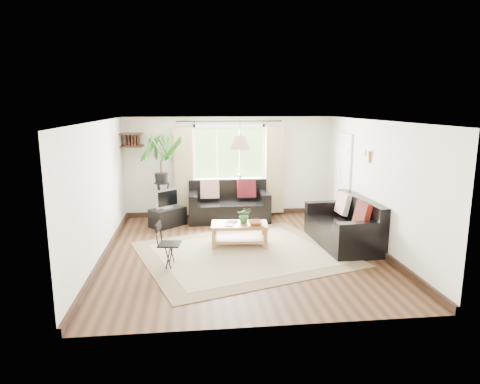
{
  "coord_description": "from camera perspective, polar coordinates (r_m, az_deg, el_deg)",
  "views": [
    {
      "loc": [
        -0.89,
        -7.5,
        2.67
      ],
      "look_at": [
        0.0,
        0.4,
        1.05
      ],
      "focal_mm": 32.0,
      "sensor_mm": 36.0,
      "label": 1
    }
  ],
  "objects": [
    {
      "name": "ceiling",
      "position": [
        7.56,
        0.34,
        9.47
      ],
      "size": [
        5.5,
        5.5,
        0.0
      ],
      "primitive_type": "plane",
      "rotation": [
        3.14,
        0.0,
        0.0
      ],
      "color": "white",
      "rests_on": "floor"
    },
    {
      "name": "sofa_right",
      "position": [
        8.52,
        13.53,
        -4.02
      ],
      "size": [
        1.9,
        1.03,
        0.87
      ],
      "primitive_type": null,
      "rotation": [
        0.0,
        0.0,
        -1.51
      ],
      "color": "black",
      "rests_on": "floor"
    },
    {
      "name": "window",
      "position": [
        10.31,
        -1.44,
        5.27
      ],
      "size": [
        2.5,
        0.16,
        2.16
      ],
      "primitive_type": null,
      "color": "white",
      "rests_on": "wall_back"
    },
    {
      "name": "table_plant",
      "position": [
        8.24,
        0.6,
        -3.08
      ],
      "size": [
        0.32,
        0.29,
        0.31
      ],
      "primitive_type": "imported",
      "rotation": [
        0.0,
        0.0,
        -0.16
      ],
      "color": "#285F26",
      "rests_on": "coffee_table"
    },
    {
      "name": "book_a",
      "position": [
        8.13,
        -1.99,
        -4.36
      ],
      "size": [
        0.2,
        0.25,
        0.02
      ],
      "primitive_type": "imported",
      "rotation": [
        0.0,
        0.0,
        -0.18
      ],
      "color": "white",
      "rests_on": "coffee_table"
    },
    {
      "name": "rug",
      "position": [
        7.89,
        0.44,
        -8.2
      ],
      "size": [
        4.28,
        3.96,
        0.02
      ],
      "primitive_type": "cube",
      "rotation": [
        0.0,
        0.0,
        0.32
      ],
      "color": "beige",
      "rests_on": "floor"
    },
    {
      "name": "wall_left",
      "position": [
        7.81,
        -18.19,
        0.09
      ],
      "size": [
        0.02,
        5.5,
        2.4
      ],
      "primitive_type": "cube",
      "color": "silver",
      "rests_on": "floor"
    },
    {
      "name": "book_b",
      "position": [
        8.34,
        -1.57,
        -3.94
      ],
      "size": [
        0.26,
        0.27,
        0.02
      ],
      "primitive_type": "imported",
      "rotation": [
        0.0,
        0.0,
        -0.63
      ],
      "color": "brown",
      "rests_on": "coffee_table"
    },
    {
      "name": "sill_plant",
      "position": [
        10.32,
        -0.01,
        2.57
      ],
      "size": [
        0.14,
        0.1,
        0.27
      ],
      "primitive_type": "imported",
      "color": "#2D6023",
      "rests_on": "window"
    },
    {
      "name": "corner_shelf",
      "position": [
        10.12,
        -14.23,
        6.74
      ],
      "size": [
        0.5,
        0.5,
        0.34
      ],
      "primitive_type": null,
      "color": "black",
      "rests_on": "wall_back"
    },
    {
      "name": "folding_chair",
      "position": [
        7.3,
        -9.37,
        -6.96
      ],
      "size": [
        0.44,
        0.44,
        0.75
      ],
      "primitive_type": null,
      "rotation": [
        0.0,
        0.0,
        1.44
      ],
      "color": "black",
      "rests_on": "floor"
    },
    {
      "name": "coffee_table",
      "position": [
        8.29,
        -0.07,
        -5.68
      ],
      "size": [
        1.12,
        0.68,
        0.44
      ],
      "primitive_type": null,
      "rotation": [
        0.0,
        0.0,
        -0.09
      ],
      "color": "brown",
      "rests_on": "floor"
    },
    {
      "name": "tv",
      "position": [
        9.64,
        -9.7,
        -0.84
      ],
      "size": [
        0.57,
        0.53,
        0.45
      ],
      "primitive_type": null,
      "rotation": [
        0.0,
        0.0,
        0.71
      ],
      "color": "#A5A5AA",
      "rests_on": "tv_stand"
    },
    {
      "name": "wall_back",
      "position": [
        10.4,
        -1.45,
        3.38
      ],
      "size": [
        5.0,
        0.02,
        2.4
      ],
      "primitive_type": "cube",
      "color": "silver",
      "rests_on": "floor"
    },
    {
      "name": "pendant_lamp",
      "position": [
        7.98,
        0.0,
        7.06
      ],
      "size": [
        0.36,
        0.36,
        0.54
      ],
      "primitive_type": null,
      "color": "beige",
      "rests_on": "ceiling"
    },
    {
      "name": "wall_front",
      "position": [
        5.05,
        4.02,
        -5.42
      ],
      "size": [
        5.0,
        0.02,
        2.4
      ],
      "primitive_type": "cube",
      "color": "silver",
      "rests_on": "floor"
    },
    {
      "name": "palm_stand",
      "position": [
        9.97,
        -10.43,
        1.72
      ],
      "size": [
        0.91,
        0.91,
        2.01
      ],
      "primitive_type": null,
      "rotation": [
        0.0,
        0.0,
        -0.18
      ],
      "color": "black",
      "rests_on": "floor"
    },
    {
      "name": "floor",
      "position": [
        8.01,
        0.32,
        -7.95
      ],
      "size": [
        5.5,
        5.5,
        0.0
      ],
      "primitive_type": "plane",
      "color": "black",
      "rests_on": "ground"
    },
    {
      "name": "sofa_back",
      "position": [
        10.01,
        -1.49,
        -1.37
      ],
      "size": [
        1.87,
        0.95,
        0.88
      ],
      "primitive_type": null,
      "rotation": [
        0.0,
        0.0,
        -0.01
      ],
      "color": "black",
      "rests_on": "floor"
    },
    {
      "name": "tv_stand",
      "position": [
        9.74,
        -9.62,
        -3.31
      ],
      "size": [
        0.86,
        0.82,
        0.41
      ],
      "primitive_type": "cube",
      "rotation": [
        0.0,
        0.0,
        0.71
      ],
      "color": "black",
      "rests_on": "floor"
    },
    {
      "name": "bowl",
      "position": [
        8.14,
        2.14,
        -4.14
      ],
      "size": [
        0.33,
        0.33,
        0.07
      ],
      "primitive_type": "imported",
      "rotation": [
        0.0,
        0.0,
        -0.1
      ],
      "color": "#975434",
      "rests_on": "coffee_table"
    },
    {
      "name": "door",
      "position": [
        9.94,
        13.44,
        1.52
      ],
      "size": [
        0.06,
        0.96,
        2.06
      ],
      "primitive_type": "cube",
      "color": "silver",
      "rests_on": "wall_right"
    },
    {
      "name": "wall_sconce",
      "position": [
        8.53,
        16.58,
        4.78
      ],
      "size": [
        0.12,
        0.12,
        0.28
      ],
      "primitive_type": null,
      "color": "beige",
      "rests_on": "wall_right"
    },
    {
      "name": "wall_right",
      "position": [
        8.36,
        17.6,
        0.85
      ],
      "size": [
        0.02,
        5.5,
        2.4
      ],
      "primitive_type": "cube",
      "color": "silver",
      "rests_on": "floor"
    }
  ]
}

